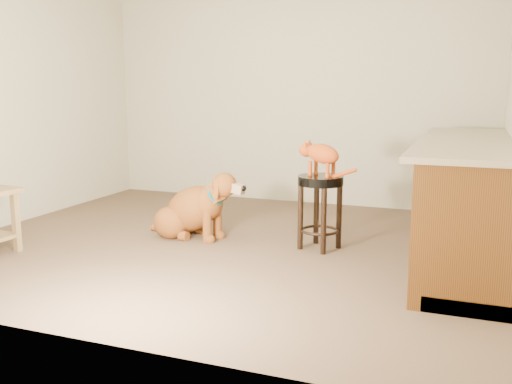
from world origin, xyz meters
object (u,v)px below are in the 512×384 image
at_px(wood_stool, 457,190).
at_px(golden_retriever, 193,211).
at_px(padded_stool, 320,197).
at_px(tabby_kitten, 320,155).

bearing_deg(wood_stool, golden_retriever, -151.18).
bearing_deg(golden_retriever, padded_stool, 10.09).
height_order(padded_stool, wood_stool, wood_stool).
xyz_separation_m(padded_stool, golden_retriever, (-1.15, -0.05, -0.19)).
height_order(padded_stool, tabby_kitten, tabby_kitten).
xyz_separation_m(wood_stool, tabby_kitten, (-1.05, -1.16, 0.43)).
bearing_deg(padded_stool, wood_stool, 48.17).
bearing_deg(padded_stool, golden_retriever, -177.72).
bearing_deg(tabby_kitten, padded_stool, -5.72).
distance_m(golden_retriever, tabby_kitten, 1.27).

